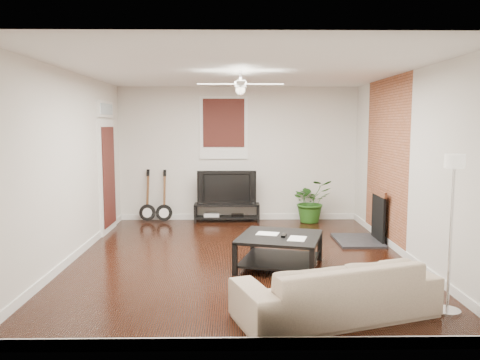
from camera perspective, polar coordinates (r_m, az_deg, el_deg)
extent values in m
cube|color=black|center=(7.39, 0.05, -9.26)|extent=(5.00, 6.00, 0.01)
cube|color=white|center=(7.15, 0.05, 12.88)|extent=(5.00, 6.00, 0.01)
cube|color=silver|center=(10.12, -0.23, 3.10)|extent=(5.00, 0.01, 2.80)
cube|color=silver|center=(4.15, 0.72, -1.97)|extent=(5.00, 0.01, 2.80)
cube|color=silver|center=(7.52, -19.37, 1.51)|extent=(0.01, 6.00, 2.80)
cube|color=silver|center=(7.60, 19.27, 1.56)|extent=(0.01, 6.00, 2.80)
cube|color=#975030|center=(8.54, 16.89, 2.16)|extent=(0.02, 2.20, 2.80)
cube|color=black|center=(8.57, 14.84, -4.10)|extent=(0.80, 1.10, 0.92)
cube|color=black|center=(10.08, -1.94, 6.21)|extent=(1.00, 0.06, 1.30)
cube|color=white|center=(9.34, -15.43, 1.64)|extent=(0.08, 1.00, 2.50)
cube|color=black|center=(10.05, -1.57, -3.88)|extent=(1.35, 0.36, 0.38)
imported|color=black|center=(9.99, -1.58, -0.81)|extent=(1.21, 0.16, 0.70)
cube|color=black|center=(6.90, 4.72, -8.43)|extent=(1.36, 1.36, 0.46)
imported|color=#BDA98D|center=(5.26, 11.30, -12.50)|extent=(2.26, 1.46, 0.62)
imported|color=#265B1A|center=(10.05, 8.43, -2.46)|extent=(0.94, 0.86, 0.90)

